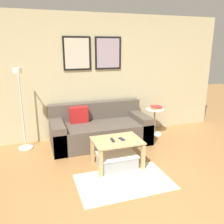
# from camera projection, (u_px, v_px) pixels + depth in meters

# --- Properties ---
(ground_plane) EXTENTS (16.00, 16.00, 0.00)m
(ground_plane) POSITION_uv_depth(u_px,v_px,m) (175.00, 222.00, 2.66)
(ground_plane) COLOR #A87542
(wall_back) EXTENTS (5.60, 0.09, 2.55)m
(wall_back) POSITION_uv_depth(u_px,v_px,m) (100.00, 76.00, 5.02)
(wall_back) COLOR #C6BC93
(wall_back) RESTS_ON ground_plane
(area_rug) EXTENTS (1.36, 0.85, 0.01)m
(area_rug) POSITION_uv_depth(u_px,v_px,m) (124.00, 181.00, 3.45)
(area_rug) COLOR beige
(area_rug) RESTS_ON ground_plane
(couch) EXTENTS (1.94, 0.91, 0.78)m
(couch) POSITION_uv_depth(u_px,v_px,m) (100.00, 129.00, 4.80)
(couch) COLOR brown
(couch) RESTS_ON ground_plane
(coffee_table) EXTENTS (0.77, 0.58, 0.45)m
(coffee_table) POSITION_uv_depth(u_px,v_px,m) (117.00, 145.00, 3.83)
(coffee_table) COLOR tan
(coffee_table) RESTS_ON ground_plane
(storage_bin) EXTENTS (0.61, 0.44, 0.23)m
(storage_bin) POSITION_uv_depth(u_px,v_px,m) (117.00, 160.00, 3.85)
(storage_bin) COLOR #9EA3A8
(storage_bin) RESTS_ON ground_plane
(floor_lamp) EXTENTS (0.27, 0.45, 1.56)m
(floor_lamp) POSITION_uv_depth(u_px,v_px,m) (21.00, 107.00, 4.27)
(floor_lamp) COLOR silver
(floor_lamp) RESTS_ON ground_plane
(side_table) EXTENTS (0.40, 0.40, 0.58)m
(side_table) POSITION_uv_depth(u_px,v_px,m) (155.00, 119.00, 5.22)
(side_table) COLOR silver
(side_table) RESTS_ON ground_plane
(book_stack) EXTENTS (0.23, 0.20, 0.07)m
(book_stack) POSITION_uv_depth(u_px,v_px,m) (156.00, 107.00, 5.14)
(book_stack) COLOR silver
(book_stack) RESTS_ON side_table
(remote_control) EXTENTS (0.05, 0.15, 0.02)m
(remote_control) POSITION_uv_depth(u_px,v_px,m) (112.00, 140.00, 3.77)
(remote_control) COLOR #232328
(remote_control) RESTS_ON coffee_table
(cell_phone) EXTENTS (0.09, 0.15, 0.01)m
(cell_phone) POSITION_uv_depth(u_px,v_px,m) (122.00, 139.00, 3.83)
(cell_phone) COLOR #1E2338
(cell_phone) RESTS_ON coffee_table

